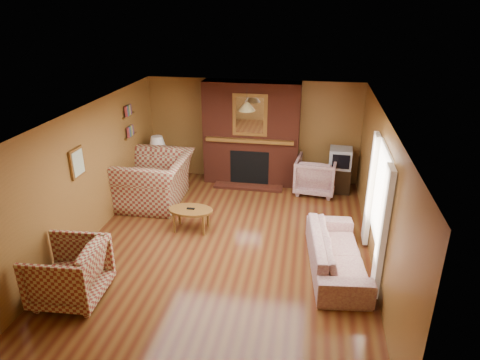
% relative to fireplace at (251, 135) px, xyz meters
% --- Properties ---
extents(floor, '(6.50, 6.50, 0.00)m').
position_rel_fireplace_xyz_m(floor, '(0.00, -2.98, -1.18)').
color(floor, '#4C2010').
rests_on(floor, ground).
extents(ceiling, '(6.50, 6.50, 0.00)m').
position_rel_fireplace_xyz_m(ceiling, '(0.00, -2.98, 1.22)').
color(ceiling, white).
rests_on(ceiling, wall_back).
extents(wall_back, '(6.50, 0.00, 6.50)m').
position_rel_fireplace_xyz_m(wall_back, '(0.00, 0.27, 0.02)').
color(wall_back, olive).
rests_on(wall_back, floor).
extents(wall_front, '(6.50, 0.00, 6.50)m').
position_rel_fireplace_xyz_m(wall_front, '(0.00, -6.23, 0.02)').
color(wall_front, olive).
rests_on(wall_front, floor).
extents(wall_left, '(0.00, 6.50, 6.50)m').
position_rel_fireplace_xyz_m(wall_left, '(-2.50, -2.98, 0.02)').
color(wall_left, olive).
rests_on(wall_left, floor).
extents(wall_right, '(0.00, 6.50, 6.50)m').
position_rel_fireplace_xyz_m(wall_right, '(2.50, -2.98, 0.02)').
color(wall_right, olive).
rests_on(wall_right, floor).
extents(fireplace, '(2.20, 0.82, 2.40)m').
position_rel_fireplace_xyz_m(fireplace, '(0.00, 0.00, 0.00)').
color(fireplace, '#582013').
rests_on(fireplace, floor).
extents(window_right, '(0.10, 1.85, 2.00)m').
position_rel_fireplace_xyz_m(window_right, '(2.45, -3.18, -0.06)').
color(window_right, beige).
rests_on(window_right, wall_right).
extents(bookshelf, '(0.09, 0.55, 0.71)m').
position_rel_fireplace_xyz_m(bookshelf, '(-2.44, -1.08, 0.48)').
color(bookshelf, brown).
rests_on(bookshelf, wall_left).
extents(botanical_print, '(0.05, 0.40, 0.50)m').
position_rel_fireplace_xyz_m(botanical_print, '(-2.47, -3.28, 0.37)').
color(botanical_print, brown).
rests_on(botanical_print, wall_left).
extents(pendant_light, '(0.36, 0.36, 0.48)m').
position_rel_fireplace_xyz_m(pendant_light, '(0.00, -0.68, 0.82)').
color(pendant_light, black).
rests_on(pendant_light, ceiling).
extents(plaid_loveseat, '(1.42, 1.62, 1.04)m').
position_rel_fireplace_xyz_m(plaid_loveseat, '(-1.85, -1.45, -0.66)').
color(plaid_loveseat, maroon).
rests_on(plaid_loveseat, floor).
extents(plaid_armchair, '(1.04, 1.01, 0.89)m').
position_rel_fireplace_xyz_m(plaid_armchair, '(-1.95, -4.77, -0.73)').
color(plaid_armchair, maroon).
rests_on(plaid_armchair, floor).
extents(floral_sofa, '(1.03, 2.16, 0.61)m').
position_rel_fireplace_xyz_m(floral_sofa, '(1.90, -3.35, -0.88)').
color(floral_sofa, '#BEB193').
rests_on(floral_sofa, floor).
extents(floral_armchair, '(0.98, 1.00, 0.83)m').
position_rel_fireplace_xyz_m(floral_armchair, '(1.53, -0.34, -0.77)').
color(floral_armchair, '#BEB193').
rests_on(floral_armchair, floor).
extents(coffee_table, '(0.85, 0.52, 0.45)m').
position_rel_fireplace_xyz_m(coffee_table, '(-0.77, -2.50, -0.81)').
color(coffee_table, brown).
rests_on(coffee_table, floor).
extents(side_table, '(0.41, 0.41, 0.54)m').
position_rel_fireplace_xyz_m(side_table, '(-2.10, -0.53, -0.91)').
color(side_table, brown).
rests_on(side_table, floor).
extents(table_lamp, '(0.39, 0.39, 0.65)m').
position_rel_fireplace_xyz_m(table_lamp, '(-2.10, -0.53, -0.28)').
color(table_lamp, silver).
rests_on(table_lamp, side_table).
extents(tv_stand, '(0.54, 0.50, 0.57)m').
position_rel_fireplace_xyz_m(tv_stand, '(2.05, -0.18, -0.90)').
color(tv_stand, black).
rests_on(tv_stand, floor).
extents(crt_tv, '(0.51, 0.51, 0.45)m').
position_rel_fireplace_xyz_m(crt_tv, '(2.05, -0.19, -0.39)').
color(crt_tv, '#A6A8AE').
rests_on(crt_tv, tv_stand).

